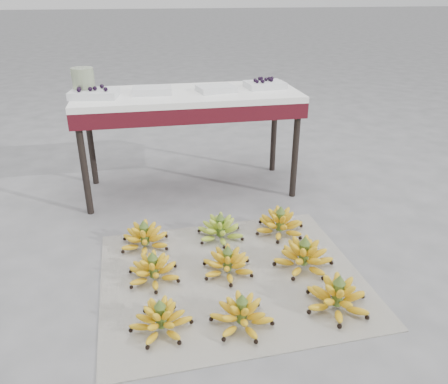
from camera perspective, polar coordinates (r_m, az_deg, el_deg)
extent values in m
plane|color=#5C5C5E|center=(2.18, -1.27, -11.04)|extent=(60.00, 60.00, 0.00)
cube|color=silver|center=(2.18, 1.00, -11.02)|extent=(1.28, 1.09, 0.01)
ellipsoid|color=yellow|center=(1.88, -8.21, -16.48)|extent=(0.29, 0.29, 0.08)
ellipsoid|color=yellow|center=(1.86, -8.28, -15.73)|extent=(0.21, 0.21, 0.06)
ellipsoid|color=yellow|center=(1.84, -8.34, -15.00)|extent=(0.14, 0.14, 0.05)
cylinder|color=#466223|center=(1.86, -8.28, -15.73)|extent=(0.04, 0.04, 0.10)
cone|color=#466223|center=(1.82, -8.41, -14.16)|extent=(0.05, 0.05, 0.04)
ellipsoid|color=yellow|center=(1.89, 2.31, -16.04)|extent=(0.32, 0.32, 0.08)
ellipsoid|color=yellow|center=(1.87, 2.33, -15.26)|extent=(0.22, 0.22, 0.06)
ellipsoid|color=yellow|center=(1.85, 2.35, -14.50)|extent=(0.15, 0.15, 0.05)
cylinder|color=#466223|center=(1.87, 2.33, -15.26)|extent=(0.04, 0.04, 0.11)
cone|color=#466223|center=(1.82, 2.37, -13.64)|extent=(0.05, 0.05, 0.04)
ellipsoid|color=yellow|center=(2.03, 14.54, -13.49)|extent=(0.32, 0.32, 0.08)
ellipsoid|color=yellow|center=(2.01, 14.65, -12.66)|extent=(0.22, 0.22, 0.06)
ellipsoid|color=yellow|center=(1.98, 14.76, -11.87)|extent=(0.14, 0.14, 0.05)
cylinder|color=#466223|center=(2.01, 14.65, -12.66)|extent=(0.05, 0.05, 0.12)
cone|color=#466223|center=(1.96, 14.89, -10.95)|extent=(0.05, 0.05, 0.04)
ellipsoid|color=yellow|center=(2.16, -9.16, -10.36)|extent=(0.33, 0.33, 0.08)
ellipsoid|color=yellow|center=(2.14, -9.22, -9.63)|extent=(0.23, 0.23, 0.06)
ellipsoid|color=yellow|center=(2.12, -9.28, -8.93)|extent=(0.15, 0.15, 0.05)
cylinder|color=#466223|center=(2.14, -9.22, -9.63)|extent=(0.04, 0.04, 0.11)
cone|color=#466223|center=(2.10, -9.35, -8.13)|extent=(0.05, 0.05, 0.04)
ellipsoid|color=yellow|center=(2.18, 0.47, -9.65)|extent=(0.27, 0.27, 0.08)
ellipsoid|color=yellow|center=(2.16, 0.48, -8.92)|extent=(0.19, 0.19, 0.06)
ellipsoid|color=yellow|center=(2.14, 0.48, -8.22)|extent=(0.12, 0.12, 0.05)
cylinder|color=#466223|center=(2.16, 0.48, -8.92)|extent=(0.04, 0.04, 0.11)
cone|color=#466223|center=(2.12, 0.48, -7.42)|extent=(0.05, 0.05, 0.04)
ellipsoid|color=yellow|center=(2.25, 10.32, -8.68)|extent=(0.39, 0.39, 0.09)
ellipsoid|color=yellow|center=(2.23, 10.39, -7.86)|extent=(0.28, 0.28, 0.07)
ellipsoid|color=yellow|center=(2.21, 10.47, -7.07)|extent=(0.18, 0.18, 0.05)
cylinder|color=#466223|center=(2.23, 10.39, -7.86)|extent=(0.05, 0.05, 0.12)
cone|color=#466223|center=(2.19, 10.55, -6.18)|extent=(0.06, 0.06, 0.04)
ellipsoid|color=yellow|center=(2.42, -10.28, -6.23)|extent=(0.34, 0.34, 0.08)
ellipsoid|color=yellow|center=(2.40, -10.34, -5.51)|extent=(0.24, 0.24, 0.06)
ellipsoid|color=yellow|center=(2.38, -10.40, -4.83)|extent=(0.15, 0.15, 0.05)
cylinder|color=#466223|center=(2.40, -10.34, -5.51)|extent=(0.04, 0.04, 0.11)
cone|color=#466223|center=(2.36, -10.47, -4.05)|extent=(0.05, 0.05, 0.04)
ellipsoid|color=olive|center=(2.46, -0.49, -5.23)|extent=(0.31, 0.31, 0.08)
ellipsoid|color=olive|center=(2.44, -0.49, -4.53)|extent=(0.22, 0.22, 0.06)
ellipsoid|color=olive|center=(2.42, -0.50, -3.87)|extent=(0.14, 0.14, 0.05)
cylinder|color=#466223|center=(2.44, -0.49, -4.53)|extent=(0.04, 0.04, 0.11)
cone|color=#466223|center=(2.41, -0.50, -3.11)|extent=(0.05, 0.05, 0.04)
ellipsoid|color=yellow|center=(2.53, 7.30, -4.46)|extent=(0.29, 0.29, 0.08)
ellipsoid|color=yellow|center=(2.51, 7.35, -3.73)|extent=(0.21, 0.21, 0.06)
ellipsoid|color=yellow|center=(2.49, 7.39, -3.04)|extent=(0.14, 0.14, 0.05)
cylinder|color=#466223|center=(2.51, 7.35, -3.73)|extent=(0.05, 0.05, 0.12)
cone|color=#466223|center=(2.47, 7.44, -2.25)|extent=(0.05, 0.05, 0.04)
cylinder|color=black|center=(2.75, -17.82, 3.33)|extent=(0.04, 0.04, 0.64)
cylinder|color=black|center=(2.89, 9.29, 5.31)|extent=(0.04, 0.04, 0.64)
cylinder|color=black|center=(3.19, -17.05, 6.44)|extent=(0.04, 0.04, 0.64)
cylinder|color=black|center=(3.31, 6.55, 8.07)|extent=(0.04, 0.04, 0.64)
cube|color=#4A0D16|center=(2.88, -4.72, 11.23)|extent=(1.42, 0.57, 0.09)
cube|color=white|center=(2.87, -4.76, 12.52)|extent=(1.42, 0.57, 0.04)
cube|color=silver|center=(2.82, -16.59, 12.22)|extent=(0.31, 0.24, 0.04)
sphere|color=black|center=(2.79, -16.51, 12.85)|extent=(0.03, 0.03, 0.03)
sphere|color=black|center=(2.75, -15.22, 12.82)|extent=(0.03, 0.03, 0.03)
sphere|color=black|center=(2.84, -15.66, 13.16)|extent=(0.03, 0.03, 0.03)
sphere|color=black|center=(2.85, -18.16, 12.90)|extent=(0.03, 0.03, 0.03)
sphere|color=black|center=(2.78, -17.08, 12.73)|extent=(0.03, 0.03, 0.03)
sphere|color=black|center=(2.80, -18.42, 12.66)|extent=(0.03, 0.03, 0.03)
sphere|color=black|center=(2.77, -18.44, 12.53)|extent=(0.03, 0.03, 0.03)
cube|color=silver|center=(2.85, -9.39, 12.97)|extent=(0.25, 0.19, 0.04)
cube|color=silver|center=(2.86, -1.05, 13.34)|extent=(0.26, 0.21, 0.04)
cube|color=silver|center=(2.99, 5.34, 13.78)|extent=(0.27, 0.20, 0.04)
sphere|color=black|center=(3.02, 4.67, 14.55)|extent=(0.02, 0.02, 0.02)
sphere|color=black|center=(2.98, 6.21, 14.34)|extent=(0.02, 0.02, 0.02)
sphere|color=black|center=(3.01, 5.98, 14.44)|extent=(0.02, 0.02, 0.02)
sphere|color=black|center=(2.95, 5.01, 14.26)|extent=(0.02, 0.02, 0.02)
sphere|color=black|center=(3.03, 5.90, 14.53)|extent=(0.02, 0.02, 0.02)
sphere|color=black|center=(2.93, 4.34, 14.20)|extent=(0.02, 0.02, 0.02)
sphere|color=black|center=(3.05, 6.28, 14.56)|extent=(0.02, 0.02, 0.02)
sphere|color=black|center=(3.00, 5.50, 14.45)|extent=(0.02, 0.02, 0.02)
sphere|color=black|center=(2.97, 4.08, 14.36)|extent=(0.02, 0.02, 0.02)
sphere|color=black|center=(3.03, 4.91, 14.56)|extent=(0.02, 0.02, 0.02)
sphere|color=black|center=(2.93, 5.10, 14.19)|extent=(0.02, 0.02, 0.02)
cylinder|color=beige|center=(2.87, -17.88, 13.53)|extent=(0.17, 0.17, 0.17)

